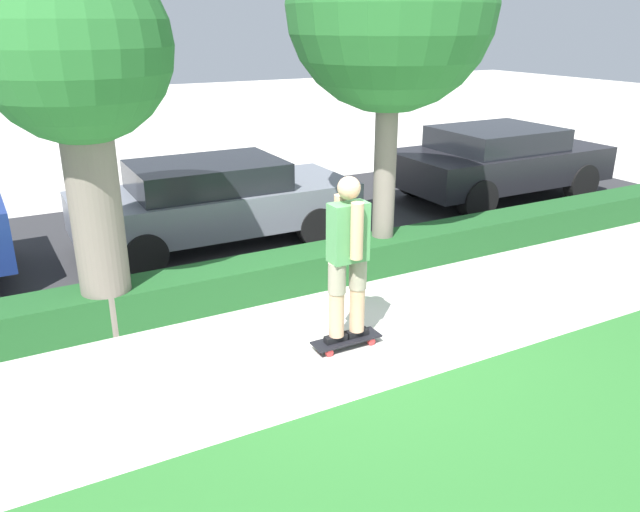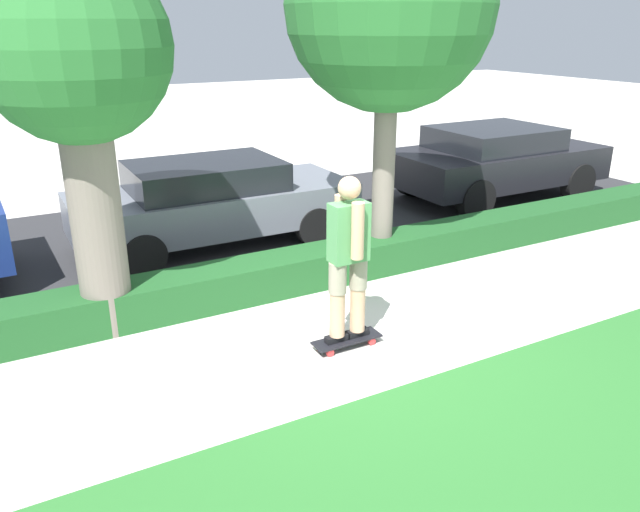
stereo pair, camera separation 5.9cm
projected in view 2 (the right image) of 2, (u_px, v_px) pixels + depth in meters
The scene contains 9 objects.
ground_plane at pixel (350, 341), 6.74m from camera, with size 60.00×60.00×0.00m, color beige.
street_asphalt at pixel (216, 233), 10.18m from camera, with size 18.03×5.00×0.01m.
hedge_row at pixel (285, 273), 7.97m from camera, with size 18.03×0.60×0.46m.
skateboard at pixel (347, 340), 6.60m from camera, with size 0.76×0.24×0.10m.
skater_person at pixel (348, 256), 6.26m from camera, with size 0.51×0.45×1.75m.
tree_near at pixel (76, 65), 6.03m from camera, with size 1.89×1.89×3.97m.
tree_mid at pixel (390, 7), 7.61m from camera, with size 2.60×2.60×4.74m.
parked_car_middle at pixel (213, 201), 9.46m from camera, with size 4.22×1.78×1.30m.
parked_car_rear at pixel (495, 160), 11.95m from camera, with size 4.15×2.04×1.39m.
Camera 2 is at (-3.17, -5.08, 3.24)m, focal length 35.00 mm.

